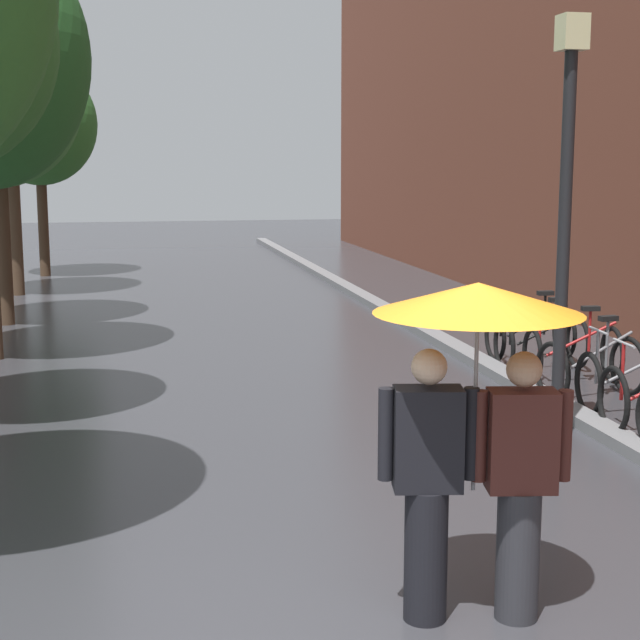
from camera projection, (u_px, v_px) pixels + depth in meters
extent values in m
cube|color=slate|center=(419.00, 327.00, 15.68)|extent=(0.30, 36.00, 0.12)
cylinder|color=#473323|center=(3.00, 246.00, 16.12)|extent=(0.25, 0.25, 2.66)
cylinder|color=#473323|center=(15.00, 224.00, 19.69)|extent=(0.25, 0.25, 2.90)
ellipsoid|color=#2D6628|center=(8.00, 88.00, 19.25)|extent=(2.82, 2.82, 3.34)
cylinder|color=#473323|center=(43.00, 223.00, 23.03)|extent=(0.24, 0.24, 2.51)
ellipsoid|color=#2D6628|center=(39.00, 124.00, 22.65)|extent=(2.69, 2.69, 2.87)
torus|color=black|center=(613.00, 400.00, 9.74)|extent=(0.11, 0.70, 0.70)
cylinder|color=red|center=(622.00, 372.00, 9.70)|extent=(0.04, 0.04, 0.58)
cylinder|color=#9E9EA3|center=(624.00, 343.00, 9.65)|extent=(0.06, 0.46, 0.03)
torus|color=black|center=(589.00, 384.00, 10.45)|extent=(0.11, 0.70, 0.70)
cylinder|color=slate|center=(597.00, 357.00, 10.41)|extent=(0.04, 0.04, 0.58)
cylinder|color=#9E9EA3|center=(598.00, 331.00, 10.37)|extent=(0.06, 0.46, 0.03)
torus|color=black|center=(552.00, 372.00, 11.04)|extent=(0.15, 0.70, 0.70)
torus|color=black|center=(628.00, 366.00, 11.37)|extent=(0.15, 0.70, 0.70)
cylinder|color=slate|center=(599.00, 351.00, 11.20)|extent=(0.88, 0.15, 0.43)
cylinder|color=slate|center=(607.00, 344.00, 11.22)|extent=(0.04, 0.04, 0.55)
cube|color=black|center=(608.00, 318.00, 11.18)|extent=(0.23, 0.13, 0.06)
cylinder|color=slate|center=(560.00, 346.00, 11.02)|extent=(0.04, 0.04, 0.58)
cylinder|color=#9E9EA3|center=(561.00, 321.00, 10.97)|extent=(0.09, 0.46, 0.03)
torus|color=black|center=(532.00, 356.00, 11.95)|extent=(0.13, 0.70, 0.70)
torus|color=black|center=(612.00, 354.00, 12.05)|extent=(0.13, 0.70, 0.70)
cylinder|color=red|center=(581.00, 339.00, 11.97)|extent=(0.88, 0.12, 0.43)
cylinder|color=red|center=(589.00, 333.00, 11.97)|extent=(0.04, 0.04, 0.55)
cube|color=black|center=(591.00, 308.00, 11.92)|extent=(0.23, 0.12, 0.06)
cylinder|color=red|center=(540.00, 333.00, 11.91)|extent=(0.04, 0.04, 0.58)
cylinder|color=#9E9EA3|center=(541.00, 309.00, 11.86)|extent=(0.07, 0.46, 0.03)
torus|color=black|center=(504.00, 345.00, 12.65)|extent=(0.08, 0.70, 0.70)
torus|color=black|center=(578.00, 342.00, 12.82)|extent=(0.08, 0.70, 0.70)
cylinder|color=black|center=(549.00, 328.00, 12.72)|extent=(0.88, 0.06, 0.43)
cylinder|color=black|center=(557.00, 323.00, 12.73)|extent=(0.04, 0.04, 0.55)
cube|color=black|center=(557.00, 300.00, 12.68)|extent=(0.22, 0.11, 0.06)
cylinder|color=black|center=(511.00, 323.00, 12.62)|extent=(0.04, 0.04, 0.58)
cylinder|color=#9E9EA3|center=(512.00, 301.00, 12.57)|extent=(0.04, 0.46, 0.03)
torus|color=black|center=(495.00, 336.00, 13.26)|extent=(0.06, 0.70, 0.70)
torus|color=black|center=(564.00, 334.00, 13.47)|extent=(0.06, 0.70, 0.70)
cylinder|color=black|center=(538.00, 321.00, 13.35)|extent=(0.88, 0.04, 0.43)
cylinder|color=black|center=(545.00, 315.00, 13.36)|extent=(0.04, 0.04, 0.55)
cube|color=black|center=(545.00, 293.00, 13.31)|extent=(0.22, 0.10, 0.06)
cylinder|color=black|center=(501.00, 315.00, 13.23)|extent=(0.04, 0.04, 0.58)
cylinder|color=#9E9EA3|center=(502.00, 294.00, 13.19)|extent=(0.03, 0.46, 0.03)
cylinder|color=black|center=(426.00, 554.00, 5.78)|extent=(0.26, 0.26, 0.81)
cube|color=black|center=(428.00, 439.00, 5.66)|extent=(0.43, 0.29, 0.61)
sphere|color=beige|center=(429.00, 367.00, 5.59)|extent=(0.21, 0.21, 0.21)
cylinder|color=black|center=(385.00, 434.00, 5.65)|extent=(0.09, 0.09, 0.55)
cylinder|color=black|center=(471.00, 434.00, 5.66)|extent=(0.09, 0.09, 0.55)
cylinder|color=#2D2D33|center=(518.00, 554.00, 5.79)|extent=(0.26, 0.26, 0.80)
cube|color=#4C231E|center=(522.00, 441.00, 5.68)|extent=(0.43, 0.29, 0.60)
sphere|color=tan|center=(524.00, 369.00, 5.61)|extent=(0.21, 0.21, 0.21)
cylinder|color=#4C231E|center=(479.00, 436.00, 5.67)|extent=(0.09, 0.09, 0.54)
cylinder|color=#4C231E|center=(564.00, 435.00, 5.68)|extent=(0.09, 0.09, 0.54)
cylinder|color=#9E9EA3|center=(475.00, 401.00, 5.65)|extent=(0.02, 0.02, 1.08)
cone|color=orange|center=(478.00, 298.00, 5.55)|extent=(1.22, 1.22, 0.18)
cylinder|color=black|center=(563.00, 254.00, 9.12)|extent=(0.12, 0.12, 3.71)
cube|color=beige|center=(572.00, 32.00, 8.80)|extent=(0.24, 0.24, 0.32)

